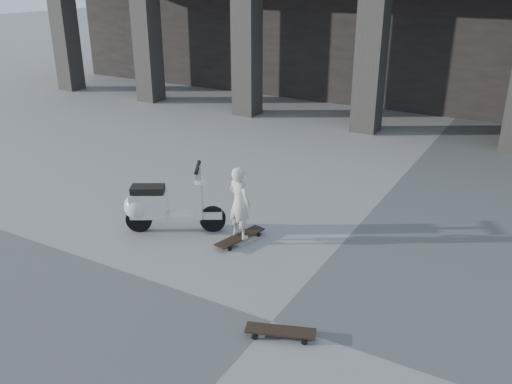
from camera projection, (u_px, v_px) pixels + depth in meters
The scene contains 6 objects.
ground at pixel (272, 321), 6.47m from camera, with size 90.00×90.00×0.00m, color #4F4F4D.
colonnade at pixel (487, 0), 16.38m from camera, with size 28.00×8.82×6.00m.
longboard at pixel (240, 237), 8.35m from camera, with size 0.41×0.94×0.09m.
skateboard_spare at pixel (280, 332), 6.17m from camera, with size 0.83×0.47×0.10m.
child at pixel (240, 203), 8.12m from camera, with size 0.41×0.27×1.13m, color beige.
scooter at pixel (158, 206), 8.55m from camera, with size 1.44×0.96×1.12m.
Camera 1 is at (2.51, -4.78, 3.90)m, focal length 38.00 mm.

